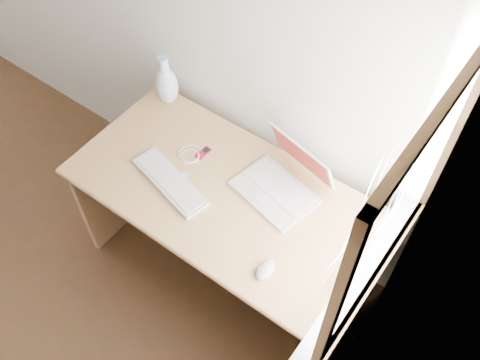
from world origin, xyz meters
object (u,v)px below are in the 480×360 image
Objects in this scene: laptop at (281,179)px; vase at (167,84)px; external_keyboard at (170,182)px; desk at (237,207)px.

vase reaches higher than laptop.
vase is at bearing 144.67° from external_keyboard.
laptop is at bearing 25.01° from desk.
desk is 0.35m from laptop.
external_keyboard reaches higher than desk.
external_keyboard is (-0.42, -0.29, -0.05)m from laptop.
laptop reaches higher than external_keyboard.
external_keyboard is 1.53× the size of vase.
laptop reaches higher than desk.
desk is 4.92× the size of vase.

